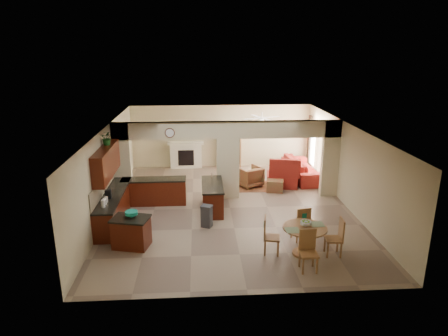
{
  "coord_description": "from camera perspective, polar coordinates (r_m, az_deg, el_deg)",
  "views": [
    {
      "loc": [
        -1.03,
        -12.57,
        5.26
      ],
      "look_at": [
        -0.18,
        0.3,
        1.33
      ],
      "focal_mm": 32.0,
      "sensor_mm": 36.0,
      "label": 1
    }
  ],
  "objects": [
    {
      "name": "peninsula",
      "position": [
        13.36,
        -1.67,
        -4.14
      ],
      "size": [
        0.7,
        1.85,
        0.91
      ],
      "color": "#3B0F06",
      "rests_on": "floor"
    },
    {
      "name": "rug",
      "position": [
        15.74,
        4.61,
        -2.62
      ],
      "size": [
        1.6,
        1.3,
        0.01
      ],
      "primitive_type": "cube",
      "color": "#955836",
      "rests_on": "floor"
    },
    {
      "name": "kitchen_island",
      "position": [
        11.28,
        -13.1,
        -8.9
      ],
      "size": [
        1.11,
        0.91,
        0.85
      ],
      "rotation": [
        0.0,
        0.0,
        -0.23
      ],
      "color": "#3B0F06",
      "rests_on": "floor"
    },
    {
      "name": "trash_can",
      "position": [
        12.19,
        -2.49,
        -7.0
      ],
      "size": [
        0.38,
        0.35,
        0.63
      ],
      "primitive_type": "cube",
      "rotation": [
        0.0,
        0.0,
        -0.42
      ],
      "color": "#323134",
      "rests_on": "floor"
    },
    {
      "name": "floor",
      "position": [
        13.66,
        0.86,
        -5.71
      ],
      "size": [
        10.0,
        10.0,
        0.0
      ],
      "primitive_type": "plane",
      "color": "gray",
      "rests_on": "ground"
    },
    {
      "name": "chair_north",
      "position": [
        11.44,
        11.04,
        -7.68
      ],
      "size": [
        0.51,
        0.51,
        1.02
      ],
      "rotation": [
        0.0,
        0.0,
        3.38
      ],
      "color": "#915E32",
      "rests_on": "floor"
    },
    {
      "name": "partition_header",
      "position": [
        13.88,
        0.57,
        5.47
      ],
      "size": [
        8.0,
        0.25,
        0.6
      ],
      "primitive_type": "cube",
      "color": "beige",
      "rests_on": "partition_center_pier"
    },
    {
      "name": "glazed_door",
      "position": [
        17.02,
        13.46,
        2.14
      ],
      "size": [
        0.02,
        0.7,
        2.1
      ],
      "primitive_type": "cube",
      "color": "white",
      "rests_on": "wall_right"
    },
    {
      "name": "partition_center_pier",
      "position": [
        14.23,
        0.56,
        -0.06
      ],
      "size": [
        0.8,
        0.25,
        2.2
      ],
      "primitive_type": "cube",
      "color": "beige",
      "rests_on": "floor"
    },
    {
      "name": "fruit_bowl",
      "position": [
        10.68,
        11.61,
        -7.77
      ],
      "size": [
        0.29,
        0.29,
        0.15
      ],
      "primitive_type": "cylinder",
      "color": "#61A924",
      "rests_on": "dining_table"
    },
    {
      "name": "chaise",
      "position": [
        15.88,
        8.27,
        -1.69
      ],
      "size": [
        1.34,
        1.17,
        0.47
      ],
      "primitive_type": "cube",
      "rotation": [
        0.0,
        0.0,
        -0.19
      ],
      "color": "maroon",
      "rests_on": "floor"
    },
    {
      "name": "window_b",
      "position": [
        17.78,
        12.71,
        3.31
      ],
      "size": [
        0.02,
        0.9,
        1.9
      ],
      "primitive_type": "cube",
      "color": "white",
      "rests_on": "wall_right"
    },
    {
      "name": "drape_b_left",
      "position": [
        17.21,
        13.13,
        2.84
      ],
      "size": [
        0.1,
        0.28,
        2.3
      ],
      "primitive_type": "cube",
      "color": "#421A1B",
      "rests_on": "wall_right"
    },
    {
      "name": "ottoman",
      "position": [
        15.29,
        7.31,
        -2.44
      ],
      "size": [
        0.74,
        0.74,
        0.44
      ],
      "primitive_type": "cube",
      "rotation": [
        0.0,
        0.0,
        -0.24
      ],
      "color": "maroon",
      "rests_on": "floor"
    },
    {
      "name": "armchair",
      "position": [
        15.65,
        3.69,
        -1.22
      ],
      "size": [
        1.15,
        1.16,
        0.79
      ],
      "primitive_type": "imported",
      "rotation": [
        0.0,
        0.0,
        3.63
      ],
      "color": "maroon",
      "rests_on": "floor"
    },
    {
      "name": "chair_south",
      "position": [
        10.12,
        11.92,
        -11.16
      ],
      "size": [
        0.42,
        0.43,
        1.02
      ],
      "rotation": [
        0.0,
        0.0,
        -0.0
      ],
      "color": "#915E32",
      "rests_on": "floor"
    },
    {
      "name": "partition_left_pier",
      "position": [
        14.36,
        -14.33,
        0.8
      ],
      "size": [
        0.6,
        0.25,
        2.8
      ],
      "primitive_type": "cube",
      "color": "beige",
      "rests_on": "floor"
    },
    {
      "name": "ceiling",
      "position": [
        12.85,
        0.91,
        5.9
      ],
      "size": [
        10.0,
        10.0,
        0.0
      ],
      "primitive_type": "plane",
      "rotation": [
        3.14,
        0.0,
        0.0
      ],
      "color": "white",
      "rests_on": "wall_back"
    },
    {
      "name": "fireplace",
      "position": [
        18.02,
        -5.44,
        1.92
      ],
      "size": [
        1.6,
        0.35,
        1.2
      ],
      "color": "white",
      "rests_on": "floor"
    },
    {
      "name": "teal_bowl",
      "position": [
        11.13,
        -13.08,
        -6.43
      ],
      "size": [
        0.34,
        0.34,
        0.16
      ],
      "primitive_type": "cylinder",
      "color": "#13866E",
      "rests_on": "kitchen_island"
    },
    {
      "name": "wall_back",
      "position": [
        18.02,
        -0.39,
        4.56
      ],
      "size": [
        8.0,
        0.0,
        8.0
      ],
      "primitive_type": "plane",
      "rotation": [
        1.57,
        0.0,
        0.0
      ],
      "color": "beige",
      "rests_on": "floor"
    },
    {
      "name": "wall_clock",
      "position": [
        13.74,
        -7.75,
        4.99
      ],
      "size": [
        0.34,
        0.03,
        0.34
      ],
      "primitive_type": "cylinder",
      "rotation": [
        1.57,
        0.0,
        0.0
      ],
      "color": "#542A1C",
      "rests_on": "partition_header"
    },
    {
      "name": "wall_right",
      "position": [
        14.08,
        17.34,
        0.23
      ],
      "size": [
        0.0,
        10.0,
        10.0
      ],
      "primitive_type": "plane",
      "rotation": [
        1.57,
        0.0,
        -1.57
      ],
      "color": "beige",
      "rests_on": "floor"
    },
    {
      "name": "plant",
      "position": [
        12.73,
        -16.37,
        4.13
      ],
      "size": [
        0.46,
        0.43,
        0.43
      ],
      "primitive_type": "imported",
      "rotation": [
        0.0,
        0.0,
        -0.26
      ],
      "color": "#124412",
      "rests_on": "upper_cabinets"
    },
    {
      "name": "drape_a_right",
      "position": [
        16.74,
        13.61,
        2.42
      ],
      "size": [
        0.1,
        0.28,
        2.3
      ],
      "primitive_type": "cube",
      "color": "#421A1B",
      "rests_on": "wall_right"
    },
    {
      "name": "drape_b_right",
      "position": [
        18.33,
        12.07,
        3.76
      ],
      "size": [
        0.1,
        0.28,
        2.3
      ],
      "primitive_type": "cube",
      "color": "#421A1B",
      "rests_on": "wall_right"
    },
    {
      "name": "chair_east",
      "position": [
        10.92,
        15.84,
        -9.29
      ],
      "size": [
        0.45,
        0.45,
        1.02
      ],
      "rotation": [
        0.0,
        0.0,
        4.63
      ],
      "color": "#915E32",
      "rests_on": "floor"
    },
    {
      "name": "shelving_unit",
      "position": [
        17.98,
        0.76,
        2.9
      ],
      "size": [
        1.0,
        0.32,
        1.8
      ],
      "primitive_type": "cube",
      "color": "#915E32",
      "rests_on": "floor"
    },
    {
      "name": "dining_table",
      "position": [
        10.76,
        11.41,
        -9.57
      ],
      "size": [
        1.15,
        1.15,
        0.78
      ],
      "color": "#915E32",
      "rests_on": "floor"
    },
    {
      "name": "kitchen_counter",
      "position": [
        13.41,
        -13.12,
        -4.48
      ],
      "size": [
        2.52,
        3.29,
        1.48
      ],
      "color": "#3B0F06",
      "rests_on": "floor"
    },
    {
      "name": "sofa",
      "position": [
        16.92,
        11.24,
        -0.06
      ],
      "size": [
        2.87,
        1.3,
        0.82
      ],
      "primitive_type": "imported",
      "rotation": [
        0.0,
        0.0,
        1.65
      ],
      "color": "maroon",
      "rests_on": "floor"
    },
    {
      "name": "window_a",
      "position": [
        16.2,
        14.36,
        1.89
      ],
      "size": [
        0.02,
        0.9,
        1.9
      ],
      "primitive_type": "cube",
      "color": "white",
      "rests_on": "wall_right"
    },
    {
      "name": "wall_left",
      "position": [
        13.48,
        -16.32,
        -0.4
      ],
      "size": [
        0.0,
        10.0,
        10.0
      ],
      "primitive_type": "plane",
      "rotation": [
        1.57,
        0.0,
        1.57
      ],
      "color": "beige",
      "rests_on": "floor"
    },
    {
      "name": "chair_west",
      "position": [
        10.67,
        6.4,
        -9.33
      ],
      "size": [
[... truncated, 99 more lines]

